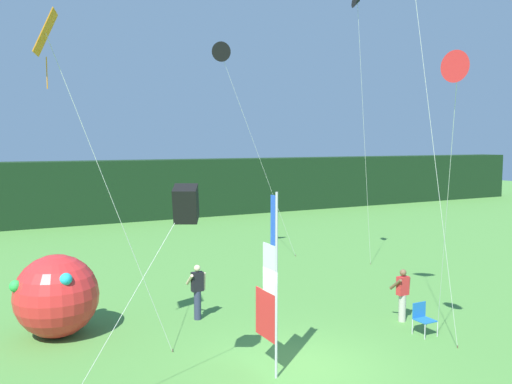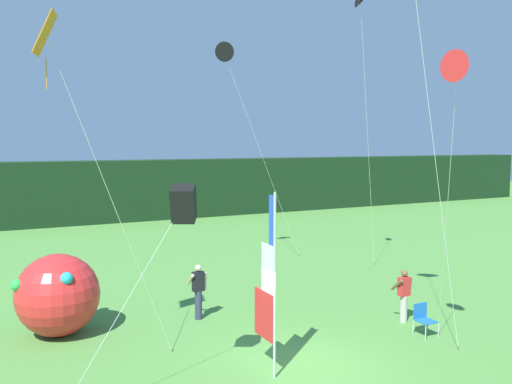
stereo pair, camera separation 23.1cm
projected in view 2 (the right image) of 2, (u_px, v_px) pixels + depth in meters
ground_plane at (299, 368)px, 12.97m from camera, size 120.00×120.00×0.00m
distant_treeline at (96, 192)px, 36.35m from camera, size 80.00×2.40×4.19m
banner_flag at (269, 287)px, 12.46m from camera, size 0.06×1.03×4.34m
person_near_banner at (404, 294)px, 16.18m from camera, size 0.55×0.48×1.62m
person_mid_field at (198, 290)px, 16.46m from camera, size 0.55×0.48×1.71m
inflatable_balloon at (58, 295)px, 15.06m from camera, size 2.37×2.32×2.32m
folding_chair at (423, 317)px, 15.12m from camera, size 0.51×0.51×0.89m
kite_black_box_1 at (183, 204)px, 11.25m from camera, size 3.17×0.82×4.59m
kite_red_delta_2 at (457, 68)px, 11.89m from camera, size 2.09×2.50×7.50m
kite_black_delta_3 at (224, 53)px, 22.92m from camera, size 4.37×0.50×9.75m
kite_orange_diamond_4 at (51, 49)px, 11.92m from camera, size 3.19×0.84×8.33m
kite_black_delta_5 at (361, 3)px, 20.96m from camera, size 2.17×1.53×11.34m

